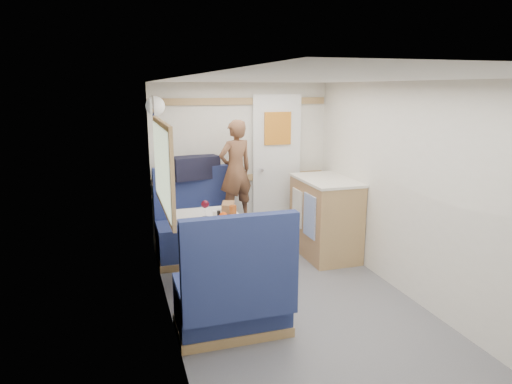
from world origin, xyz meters
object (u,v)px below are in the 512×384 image
object	(u,v)px
bench_far	(196,234)
cheese_block	(225,221)
duffel_bag	(195,167)
beer_glass	(233,211)
person	(236,170)
tumbler_left	(204,226)
salt_grinder	(215,216)
galley_counter	(325,217)
tray	(237,227)
bread_loaf	(228,207)
orange_fruit	(223,216)
dome_light	(155,106)
wine_glass	(205,205)
pepper_grinder	(219,215)
dinette_table	(211,235)
bench_near	(234,299)

from	to	relation	value
bench_far	cheese_block	xyz separation A→B (m)	(0.09, -1.08, 0.46)
duffel_bag	beer_glass	world-z (taller)	duffel_bag
person	cheese_block	distance (m)	1.14
tumbler_left	salt_grinder	size ratio (longest dim) A/B	1.14
galley_counter	tray	size ratio (longest dim) A/B	2.74
bread_loaf	orange_fruit	bearing A→B (deg)	-111.09
dome_light	duffel_bag	world-z (taller)	dome_light
wine_glass	salt_grinder	xyz separation A→B (m)	(0.06, -0.13, -0.08)
pepper_grinder	salt_grinder	size ratio (longest dim) A/B	0.95
wine_glass	orange_fruit	bearing A→B (deg)	-55.77
duffel_bag	bread_loaf	world-z (taller)	duffel_bag
pepper_grinder	dinette_table	bearing A→B (deg)	147.00
beer_glass	pepper_grinder	size ratio (longest dim) A/B	1.24
orange_fruit	tumbler_left	distance (m)	0.35
tray	salt_grinder	bearing A→B (deg)	115.26
bench_near	beer_glass	xyz separation A→B (m)	(0.23, 0.88, 0.48)
dinette_table	pepper_grinder	bearing A→B (deg)	-33.00
duffel_bag	orange_fruit	distance (m)	1.26
dinette_table	duffel_bag	world-z (taller)	duffel_bag
bench_far	bread_loaf	distance (m)	0.84
beer_glass	dinette_table	bearing A→B (deg)	-175.87
wine_glass	salt_grinder	size ratio (longest dim) A/B	1.78
dinette_table	beer_glass	world-z (taller)	beer_glass
bread_loaf	bench_near	bearing A→B (deg)	-101.85
dome_light	wine_glass	bearing A→B (deg)	-65.22
bench_far	wine_glass	xyz separation A→B (m)	(-0.03, -0.79, 0.54)
orange_fruit	wine_glass	distance (m)	0.25
tray	salt_grinder	xyz separation A→B (m)	(-0.14, 0.30, 0.04)
orange_fruit	wine_glass	world-z (taller)	wine_glass
tumbler_left	orange_fruit	bearing A→B (deg)	47.77
beer_glass	pepper_grinder	bearing A→B (deg)	-157.76
tray	person	bearing A→B (deg)	75.87
bench_far	cheese_block	bearing A→B (deg)	-85.03
beer_glass	pepper_grinder	world-z (taller)	beer_glass
tray	cheese_block	xyz separation A→B (m)	(-0.08, 0.14, 0.03)
beer_glass	salt_grinder	xyz separation A→B (m)	(-0.20, -0.07, -0.01)
pepper_grinder	person	bearing A→B (deg)	65.71
galley_counter	wine_glass	bearing A→B (deg)	-162.54
bench_near	beer_glass	distance (m)	1.03
galley_counter	tumbler_left	bearing A→B (deg)	-150.00
beer_glass	pepper_grinder	distance (m)	0.17
tray	pepper_grinder	bearing A→B (deg)	107.98
duffel_bag	wine_glass	xyz separation A→B (m)	(-0.08, -1.04, -0.19)
cheese_block	wine_glass	bearing A→B (deg)	113.64
beer_glass	galley_counter	bearing A→B (deg)	23.24
bench_near	tumbler_left	world-z (taller)	bench_near
duffel_bag	tray	distance (m)	1.51
dome_light	beer_glass	size ratio (longest dim) A/B	1.79
dome_light	duffel_bag	size ratio (longest dim) A/B	0.37
dome_light	pepper_grinder	bearing A→B (deg)	-62.76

